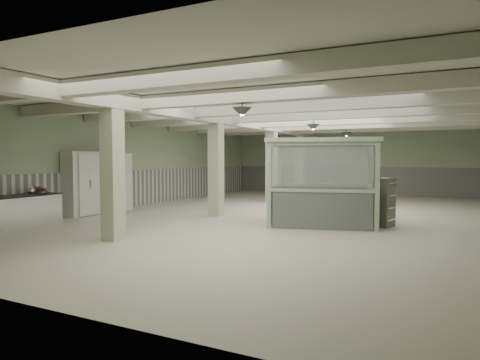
% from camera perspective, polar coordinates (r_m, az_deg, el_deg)
% --- Properties ---
extents(floor, '(20.00, 20.00, 0.00)m').
position_cam_1_polar(floor, '(14.80, 7.21, -4.84)').
color(floor, beige).
rests_on(floor, ground).
extents(ceiling, '(14.00, 20.00, 0.02)m').
position_cam_1_polar(ceiling, '(14.75, 7.31, 9.16)').
color(ceiling, beige).
rests_on(ceiling, wall_back).
extents(wall_back, '(14.00, 0.02, 3.60)m').
position_cam_1_polar(wall_back, '(24.32, 15.16, 2.40)').
color(wall_back, '#9FB28E').
rests_on(wall_back, floor).
extents(wall_front, '(14.00, 0.02, 3.60)m').
position_cam_1_polar(wall_front, '(6.21, -25.26, 0.76)').
color(wall_front, '#9FB28E').
rests_on(wall_front, floor).
extents(wall_left, '(0.02, 20.00, 3.60)m').
position_cam_1_polar(wall_left, '(18.24, -13.97, 2.25)').
color(wall_left, '#9FB28E').
rests_on(wall_left, floor).
extents(wainscot_left, '(0.05, 19.90, 1.50)m').
position_cam_1_polar(wainscot_left, '(18.26, -13.87, -1.05)').
color(wainscot_left, silver).
rests_on(wainscot_left, floor).
extents(wainscot_back, '(13.90, 0.05, 1.50)m').
position_cam_1_polar(wainscot_back, '(24.33, 15.11, -0.08)').
color(wainscot_back, silver).
rests_on(wainscot_back, floor).
extents(girder, '(0.45, 19.90, 0.40)m').
position_cam_1_polar(girder, '(15.73, -1.40, 7.99)').
color(girder, beige).
rests_on(girder, ceiling).
extents(beam_a, '(13.90, 0.35, 0.32)m').
position_cam_1_polar(beam_a, '(8.12, -11.12, 12.93)').
color(beam_a, beige).
rests_on(beam_a, ceiling).
extents(beam_b, '(13.90, 0.35, 0.32)m').
position_cam_1_polar(beam_b, '(10.19, -2.29, 10.94)').
color(beam_b, beige).
rests_on(beam_b, ceiling).
extents(beam_c, '(13.90, 0.35, 0.32)m').
position_cam_1_polar(beam_c, '(12.41, 3.40, 9.51)').
color(beam_c, beige).
rests_on(beam_c, ceiling).
extents(beam_d, '(13.90, 0.35, 0.32)m').
position_cam_1_polar(beam_d, '(14.73, 7.30, 8.46)').
color(beam_d, beige).
rests_on(beam_d, ceiling).
extents(beam_e, '(13.90, 0.35, 0.32)m').
position_cam_1_polar(beam_e, '(17.10, 10.12, 7.68)').
color(beam_e, beige).
rests_on(beam_e, ceiling).
extents(beam_f, '(13.90, 0.35, 0.32)m').
position_cam_1_polar(beam_f, '(19.50, 12.24, 7.07)').
color(beam_f, beige).
rests_on(beam_f, ceiling).
extents(beam_g, '(13.90, 0.35, 0.32)m').
position_cam_1_polar(beam_g, '(21.92, 13.89, 6.60)').
color(beam_g, beige).
rests_on(beam_g, ceiling).
extents(column_a, '(0.42, 0.42, 3.60)m').
position_cam_1_polar(column_a, '(10.77, -16.65, 1.75)').
color(column_a, beige).
rests_on(column_a, floor).
extents(column_b, '(0.42, 0.42, 3.60)m').
position_cam_1_polar(column_b, '(14.80, -3.22, 2.18)').
color(column_b, beige).
rests_on(column_b, floor).
extents(column_c, '(0.42, 0.42, 3.60)m').
position_cam_1_polar(column_c, '(19.30, 4.22, 2.36)').
color(column_c, beige).
rests_on(column_c, floor).
extents(column_d, '(0.42, 0.42, 3.60)m').
position_cam_1_polar(column_d, '(23.04, 8.04, 2.44)').
color(column_d, beige).
rests_on(column_d, floor).
extents(pendant_front, '(0.44, 0.44, 0.22)m').
position_cam_1_polar(pendant_front, '(9.91, 0.27, 9.01)').
color(pendant_front, '#2E3E31').
rests_on(pendant_front, ceiling).
extents(pendant_mid, '(0.44, 0.44, 0.22)m').
position_cam_1_polar(pendant_mid, '(15.02, 9.74, 6.92)').
color(pendant_mid, '#2E3E31').
rests_on(pendant_mid, ceiling).
extents(pendant_back, '(0.44, 0.44, 0.22)m').
position_cam_1_polar(pendant_back, '(19.84, 14.00, 5.91)').
color(pendant_back, '#2E3E31').
rests_on(pendant_back, ceiling).
extents(pitcher_near, '(0.22, 0.24, 0.26)m').
position_cam_1_polar(pitcher_near, '(14.30, -26.08, -1.24)').
color(pitcher_near, silver).
rests_on(pitcher_near, prep_counter).
extents(veg_colander, '(0.48, 0.48, 0.20)m').
position_cam_1_polar(veg_colander, '(14.64, -25.14, -1.24)').
color(veg_colander, '#39393E').
rests_on(veg_colander, prep_counter).
extents(walkin_cooler, '(0.94, 2.44, 2.24)m').
position_cam_1_polar(walkin_cooler, '(16.16, -18.77, -0.32)').
color(walkin_cooler, silver).
rests_on(walkin_cooler, floor).
extents(guard_booth, '(3.78, 3.44, 2.57)m').
position_cam_1_polar(guard_booth, '(13.25, 10.95, 1.78)').
color(guard_booth, '#9BB28E').
rests_on(guard_booth, floor).
extents(filing_cabinet, '(0.61, 0.75, 1.42)m').
position_cam_1_polar(filing_cabinet, '(13.13, 18.61, -2.84)').
color(filing_cabinet, '#606050').
rests_on(filing_cabinet, floor).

